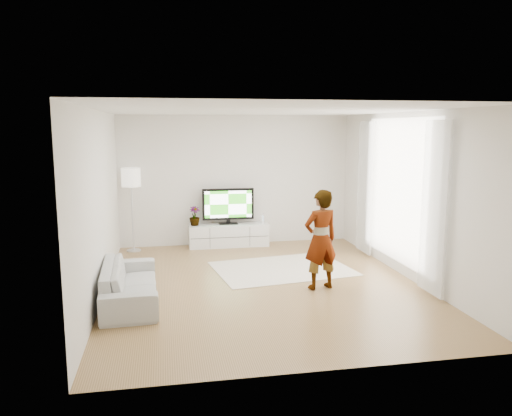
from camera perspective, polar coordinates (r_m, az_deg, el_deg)
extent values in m
plane|color=#A17B48|center=(8.25, 0.77, -8.71)|extent=(6.00, 6.00, 0.00)
plane|color=white|center=(7.86, 0.82, 11.11)|extent=(6.00, 6.00, 0.00)
cube|color=silver|center=(7.84, -17.42, 0.43)|extent=(0.02, 6.00, 2.80)
cube|color=silver|center=(8.77, 17.03, 1.34)|extent=(0.02, 6.00, 2.80)
cube|color=silver|center=(10.87, -2.31, 3.18)|extent=(5.00, 0.02, 2.80)
cube|color=silver|center=(5.07, 7.45, -3.83)|extent=(5.00, 0.02, 2.80)
cube|color=white|center=(9.02, 16.06, 1.91)|extent=(0.01, 2.60, 2.50)
cube|color=white|center=(7.86, 19.71, -0.03)|extent=(0.04, 0.70, 2.60)
cube|color=white|center=(10.17, 12.38, 2.28)|extent=(0.04, 0.70, 2.60)
cube|color=white|center=(10.80, -3.15, -3.11)|extent=(1.70, 0.48, 0.48)
cube|color=black|center=(10.56, -2.98, -3.38)|extent=(1.65, 0.00, 0.01)
cube|color=black|center=(10.52, -5.29, -3.46)|extent=(0.01, 0.00, 0.42)
cube|color=black|center=(10.62, -0.71, -3.30)|extent=(0.01, 0.00, 0.42)
cube|color=black|center=(10.78, -3.19, -1.78)|extent=(0.40, 0.22, 0.02)
cube|color=black|center=(10.77, -3.19, -1.52)|extent=(0.08, 0.05, 0.08)
cube|color=black|center=(10.70, -3.21, 0.46)|extent=(1.11, 0.06, 0.67)
cube|color=#278615|center=(10.67, -3.18, 0.43)|extent=(1.01, 0.01, 0.57)
cube|color=white|center=(10.85, 0.73, -1.22)|extent=(0.06, 0.15, 0.19)
cube|color=#4CB2FF|center=(10.78, 0.81, -1.20)|extent=(0.01, 0.00, 0.11)
imported|color=#3F7238|center=(10.65, -7.04, -0.92)|extent=(0.29, 0.29, 0.40)
cube|color=beige|center=(9.11, 2.99, -6.94)|extent=(2.59, 2.03, 0.01)
imported|color=#334772|center=(7.89, 7.40, -3.60)|extent=(0.65, 0.50, 1.58)
imported|color=#B4B4AF|center=(7.61, -14.22, -8.30)|extent=(0.85, 1.99, 0.57)
cylinder|color=silver|center=(10.71, -13.78, -4.72)|extent=(0.30, 0.30, 0.02)
cylinder|color=silver|center=(10.57, -13.92, -1.17)|extent=(0.04, 0.04, 1.33)
cylinder|color=white|center=(10.45, -14.10, 3.43)|extent=(0.38, 0.38, 0.37)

